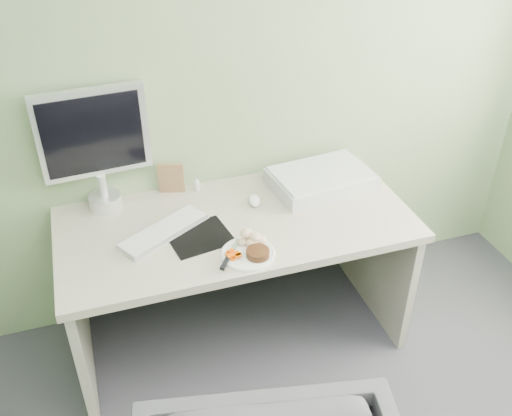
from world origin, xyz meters
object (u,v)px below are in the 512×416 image
object	(u,v)px
desk	(237,252)
plate	(248,254)
scanner	(321,180)
monitor	(95,143)

from	to	relation	value
desk	plate	xyz separation A→B (m)	(-0.02, -0.25, 0.19)
scanner	desk	bearing A→B (deg)	-168.47
scanner	monitor	xyz separation A→B (m)	(-1.03, 0.16, 0.29)
desk	scanner	size ratio (longest dim) A/B	3.33
plate	monitor	xyz separation A→B (m)	(-0.53, 0.57, 0.32)
desk	monitor	world-z (taller)	monitor
plate	monitor	size ratio (longest dim) A/B	0.39
desk	plate	distance (m)	0.32
desk	monitor	xyz separation A→B (m)	(-0.55, 0.32, 0.51)
desk	plate	world-z (taller)	plate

